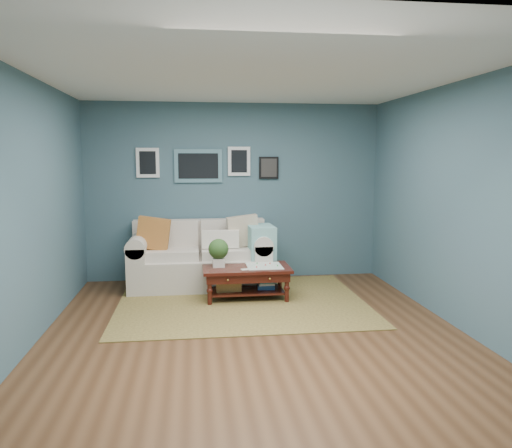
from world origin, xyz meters
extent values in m
plane|color=brown|center=(0.00, 0.00, 0.00)|extent=(5.00, 5.00, 0.00)
plane|color=white|center=(0.00, 0.00, 2.70)|extent=(5.00, 5.00, 0.00)
cube|color=#44646C|center=(0.00, 2.50, 1.35)|extent=(4.50, 0.02, 2.70)
cube|color=#44646C|center=(0.00, -2.50, 1.35)|extent=(4.50, 0.02, 2.70)
cube|color=#44646C|center=(-2.25, 0.00, 1.35)|extent=(0.02, 5.00, 2.70)
cube|color=#44646C|center=(2.25, 0.00, 1.35)|extent=(0.02, 5.00, 2.70)
cube|color=slate|center=(-0.55, 2.48, 1.75)|extent=(0.72, 0.03, 0.50)
cube|color=black|center=(-0.55, 2.46, 1.75)|extent=(0.60, 0.01, 0.38)
cube|color=white|center=(-1.30, 2.48, 1.80)|extent=(0.34, 0.03, 0.44)
cube|color=white|center=(0.07, 2.48, 1.82)|extent=(0.34, 0.03, 0.44)
cube|color=black|center=(0.53, 2.48, 1.72)|extent=(0.30, 0.03, 0.34)
cube|color=brown|center=(-0.02, 1.12, 0.01)|extent=(3.17, 2.53, 0.01)
cube|color=beige|center=(-0.55, 1.99, 0.22)|extent=(1.50, 0.93, 0.44)
cube|color=beige|center=(-0.55, 2.35, 0.70)|extent=(1.96, 0.23, 0.51)
cube|color=beige|center=(-1.42, 1.99, 0.33)|extent=(0.25, 0.93, 0.65)
cube|color=beige|center=(0.33, 1.99, 0.33)|extent=(0.25, 0.93, 0.65)
cylinder|color=beige|center=(-1.42, 1.99, 0.65)|extent=(0.27, 0.93, 0.27)
cylinder|color=beige|center=(0.33, 1.99, 0.65)|extent=(0.27, 0.93, 0.27)
cube|color=beige|center=(-0.95, 1.93, 0.51)|extent=(0.76, 0.59, 0.14)
cube|color=beige|center=(-0.15, 1.93, 0.51)|extent=(0.76, 0.59, 0.14)
cube|color=beige|center=(-0.95, 2.22, 0.77)|extent=(0.76, 0.13, 0.38)
cube|color=beige|center=(-0.15, 2.22, 0.77)|extent=(0.76, 0.13, 0.38)
cube|color=#BF5F23|center=(-1.20, 1.94, 0.81)|extent=(0.51, 0.18, 0.50)
cube|color=beige|center=(0.09, 2.01, 0.81)|extent=(0.50, 0.19, 0.49)
cube|color=silver|center=(-0.25, 1.88, 0.72)|extent=(0.53, 0.13, 0.25)
cube|color=#85C4C7|center=(0.33, 1.86, 0.48)|extent=(0.36, 0.58, 0.84)
cube|color=black|center=(0.06, 1.30, 0.41)|extent=(1.16, 0.68, 0.04)
cube|color=black|center=(0.06, 1.30, 0.34)|extent=(1.08, 0.60, 0.12)
cube|color=black|center=(0.06, 1.30, 0.11)|extent=(0.98, 0.50, 0.02)
sphere|color=gold|center=(-0.21, 0.99, 0.34)|extent=(0.03, 0.03, 0.03)
sphere|color=gold|center=(0.33, 0.99, 0.34)|extent=(0.03, 0.03, 0.03)
cylinder|color=black|center=(-0.44, 1.04, 0.20)|extent=(0.06, 0.06, 0.39)
cylinder|color=black|center=(0.56, 1.04, 0.20)|extent=(0.06, 0.06, 0.39)
cylinder|color=black|center=(-0.44, 1.56, 0.20)|extent=(0.06, 0.06, 0.39)
cylinder|color=black|center=(0.56, 1.56, 0.20)|extent=(0.06, 0.06, 0.39)
cube|color=silver|center=(-0.31, 1.35, 0.49)|extent=(0.15, 0.15, 0.12)
sphere|color=#2E5220|center=(-0.31, 1.35, 0.67)|extent=(0.27, 0.27, 0.27)
cube|color=white|center=(0.30, 1.30, 0.44)|extent=(0.46, 0.46, 0.01)
cube|color=#A07D3F|center=(-0.18, 1.30, 0.22)|extent=(0.33, 0.23, 0.19)
cube|color=#255192|center=(0.33, 1.32, 0.17)|extent=(0.23, 0.17, 0.11)
camera|label=1|loc=(-0.63, -5.17, 1.87)|focal=35.00mm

